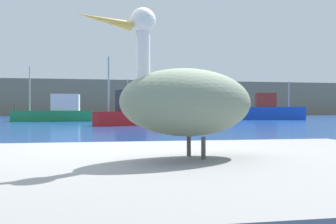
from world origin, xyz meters
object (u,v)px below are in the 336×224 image
object	(u,v)px
fishing_boat_red	(129,112)
pelican	(188,100)
fishing_boat_yellow	(138,110)
fishing_boat_green	(58,111)
fishing_boat_blue	(268,111)

from	to	relation	value
fishing_boat_red	pelican	bearing A→B (deg)	68.35
fishing_boat_yellow	fishing_boat_green	size ratio (longest dim) A/B	0.71
pelican	fishing_boat_red	distance (m)	20.86
fishing_boat_red	fishing_boat_green	world-z (taller)	fishing_boat_green
pelican	fishing_boat_yellow	bearing A→B (deg)	-114.09
pelican	fishing_boat_blue	world-z (taller)	fishing_boat_blue
fishing_boat_yellow	fishing_boat_green	bearing A→B (deg)	41.10
fishing_boat_blue	fishing_boat_red	distance (m)	20.98
fishing_boat_yellow	fishing_boat_green	world-z (taller)	fishing_boat_green
fishing_boat_blue	fishing_boat_green	distance (m)	22.87
pelican	fishing_boat_yellow	size ratio (longest dim) A/B	0.25
pelican	fishing_boat_blue	xyz separation A→B (m)	(17.04, 33.87, -0.03)
fishing_boat_green	fishing_boat_yellow	bearing A→B (deg)	-128.98
fishing_boat_blue	fishing_boat_yellow	size ratio (longest dim) A/B	1.55
pelican	fishing_boat_red	size ratio (longest dim) A/B	0.28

